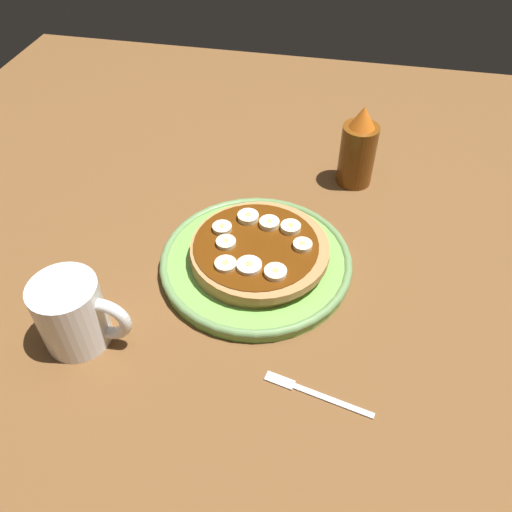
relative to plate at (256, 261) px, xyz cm
name	(u,v)px	position (x,y,z in cm)	size (l,w,h in cm)	color
ground_plane	(256,274)	(0.00, 0.00, -2.59)	(140.00, 140.00, 3.00)	brown
plate	(256,261)	(0.00, 0.00, 0.00)	(26.99, 26.99, 2.03)	#72B74C
pancake_stack	(257,251)	(0.14, 0.11, 1.97)	(19.54, 19.14, 2.72)	#B47946
banana_slice_0	(275,272)	(3.57, -4.93, 3.59)	(2.96, 2.96, 0.93)	#F9E0B6
banana_slice_1	(226,243)	(-4.02, -0.80, 3.55)	(2.73, 2.73, 0.86)	#EFEFBD
banana_slice_2	(291,228)	(4.14, 3.94, 3.64)	(2.85, 2.85, 1.04)	#F8ECB2
banana_slice_3	(303,245)	(6.28, 0.75, 3.60)	(2.63, 2.63, 0.95)	#FAE9B9
banana_slice_4	(251,266)	(0.23, -4.43, 3.54)	(3.34, 3.34, 0.84)	#F6E7C5
banana_slice_5	(248,217)	(-2.18, 4.95, 3.63)	(3.03, 3.03, 1.02)	#F2EFBE
banana_slice_6	(222,228)	(-5.26, 1.97, 3.58)	(2.73, 2.73, 0.92)	beige
banana_slice_7	(226,264)	(-3.08, -4.73, 3.51)	(2.92, 2.92, 0.77)	#FBE4B4
banana_slice_8	(269,223)	(1.05, 4.23, 3.64)	(2.86, 2.86, 1.03)	#F6EFC3
coffee_mug	(74,313)	(-18.73, -16.46, 3.72)	(11.68, 8.13, 9.35)	white
fork	(311,392)	(10.30, -18.48, -0.84)	(12.92, 3.69, 0.50)	silver
syrup_bottle	(358,150)	(12.07, 23.23, 5.07)	(5.86, 5.86, 13.86)	brown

